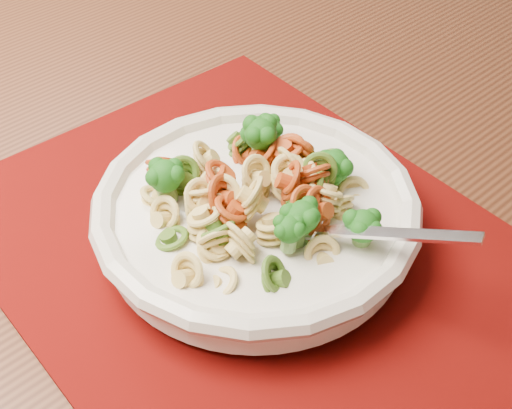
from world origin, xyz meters
The scene contains 5 objects.
dining_table centered at (0.57, 0.16, 0.66)m, with size 1.71×1.25×0.75m.
placemat centered at (0.60, 0.04, 0.75)m, with size 0.48×0.37×0.00m, color #5B0703.
pasta_bowl centered at (0.59, 0.05, 0.79)m, with size 0.26×0.26×0.05m.
pasta_broccoli_heap centered at (0.59, 0.05, 0.80)m, with size 0.22×0.22×0.06m, color #D9B86B, non-canonical shape.
fork centered at (0.64, 0.05, 0.80)m, with size 0.19×0.02×0.01m, color silver, non-canonical shape.
Camera 1 is at (0.85, -0.28, 1.18)m, focal length 50.00 mm.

